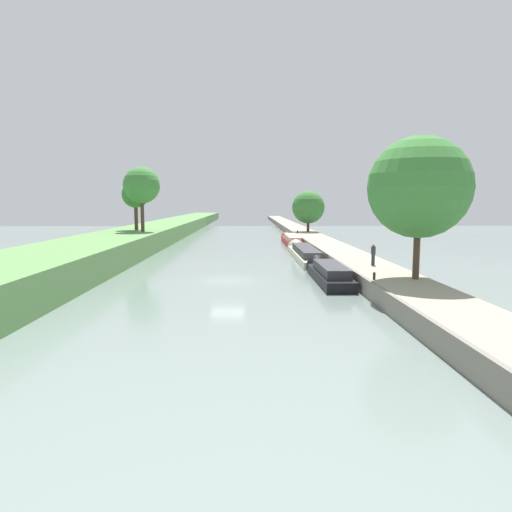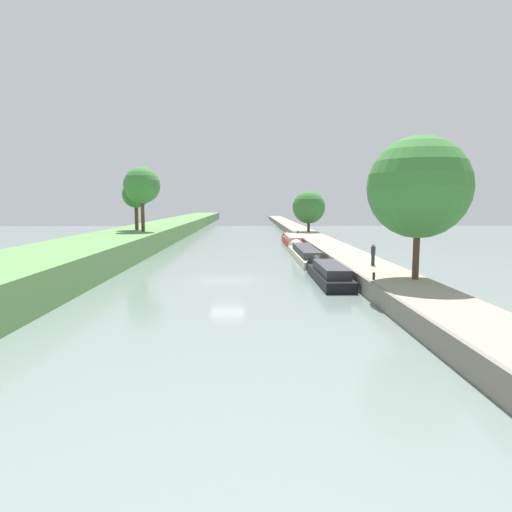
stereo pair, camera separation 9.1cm
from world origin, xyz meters
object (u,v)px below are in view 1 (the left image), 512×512
at_px(person_walking, 373,254).
at_px(mooring_bollard_near, 374,276).
at_px(narrowboat_red, 291,240).
at_px(narrowboat_black, 328,273).
at_px(narrowboat_cream, 304,253).
at_px(mooring_bollard_far, 298,232).

xyz_separation_m(person_walking, mooring_bollard_near, (-1.70, -6.38, -0.65)).
height_order(narrowboat_red, person_walking, person_walking).
relative_size(narrowboat_black, person_walking, 6.33).
xyz_separation_m(narrowboat_cream, mooring_bollard_far, (1.89, 23.17, 0.77)).
bearing_deg(narrowboat_black, person_walking, 4.49).
height_order(person_walking, mooring_bollard_near, person_walking).
relative_size(narrowboat_cream, narrowboat_red, 1.16).
height_order(narrowboat_black, narrowboat_red, narrowboat_black).
distance_m(narrowboat_red, person_walking, 29.96).
bearing_deg(narrowboat_cream, mooring_bollard_far, 85.34).
relative_size(person_walking, mooring_bollard_near, 3.69).
height_order(narrowboat_cream, mooring_bollard_near, mooring_bollard_near).
distance_m(narrowboat_black, mooring_bollard_far, 36.87).
bearing_deg(mooring_bollard_near, narrowboat_red, 92.64).
height_order(narrowboat_cream, person_walking, person_walking).
height_order(narrowboat_black, person_walking, person_walking).
distance_m(narrowboat_cream, mooring_bollard_far, 23.26).
bearing_deg(narrowboat_cream, narrowboat_red, 89.22).
distance_m(person_walking, mooring_bollard_near, 6.63).
bearing_deg(narrowboat_black, mooring_bollard_near, -73.69).
xyz_separation_m(narrowboat_red, mooring_bollard_far, (1.67, 6.81, 0.74)).
bearing_deg(person_walking, mooring_bollard_far, 92.66).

